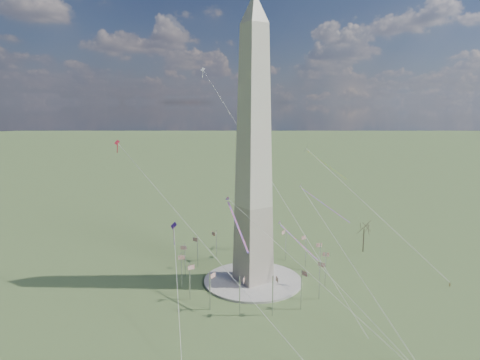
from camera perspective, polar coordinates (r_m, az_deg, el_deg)
ground at (r=161.89m, az=1.74°, el=-13.38°), size 2000.00×2000.00×0.00m
plaza at (r=161.73m, az=1.74°, el=-13.25°), size 36.00×36.00×0.80m
washington_monument at (r=149.24m, az=1.84°, el=3.73°), size 15.56×15.56×100.00m
flagpole_ring at (r=159.11m, az=1.75°, el=-10.98°), size 54.40×54.40×13.00m
tree_near at (r=195.80m, az=16.22°, el=-6.08°), size 8.96×8.96×15.68m
person_east at (r=174.61m, az=26.19°, el=-12.37°), size 0.70×0.55×1.69m
kite_delta_black at (r=187.85m, az=9.13°, el=3.96°), size 17.60×17.62×16.71m
kite_diamond_purple at (r=144.36m, az=-8.82°, el=-6.38°), size 1.66×2.65×8.34m
kite_streamer_left at (r=153.76m, az=10.40°, el=-2.59°), size 11.07×15.99×12.63m
kite_streamer_mid at (r=142.32m, az=-0.74°, el=-5.00°), size 6.07×19.99×13.94m
kite_streamer_right at (r=174.93m, az=7.09°, el=-7.47°), size 6.56×18.35×12.93m
kite_small_red at (r=158.21m, az=-16.07°, el=4.68°), size 1.62×1.63×4.69m
kite_small_white at (r=192.41m, az=-4.99°, el=14.35°), size 1.47×1.69×4.56m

